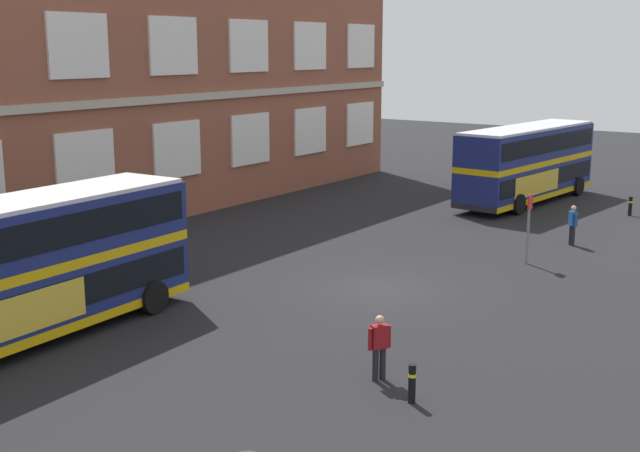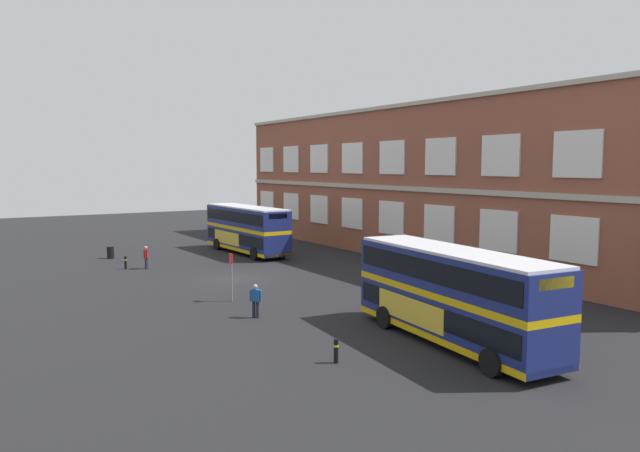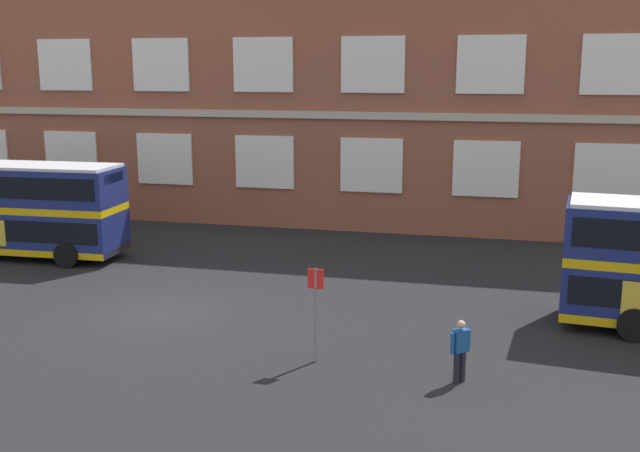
{
  "view_description": "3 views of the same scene",
  "coord_description": "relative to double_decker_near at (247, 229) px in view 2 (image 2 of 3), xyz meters",
  "views": [
    {
      "loc": [
        -23.72,
        -13.91,
        8.17
      ],
      "look_at": [
        1.09,
        3.19,
        1.63
      ],
      "focal_mm": 46.35,
      "sensor_mm": 36.0,
      "label": 1
    },
    {
      "loc": [
        36.57,
        -16.14,
        7.6
      ],
      "look_at": [
        4.71,
        3.73,
        3.76
      ],
      "focal_mm": 33.38,
      "sensor_mm": 36.0,
      "label": 2
    },
    {
      "loc": [
        11.01,
        -22.26,
        8.11
      ],
      "look_at": [
        4.21,
        5.35,
        2.08
      ],
      "focal_mm": 42.15,
      "sensor_mm": 36.0,
      "label": 3
    }
  ],
  "objects": [
    {
      "name": "brick_terminal_building",
      "position": [
        9.41,
        12.45,
        3.9
      ],
      "size": [
        49.52,
        8.19,
        12.4
      ],
      "color": "brown",
      "rests_on": "ground"
    },
    {
      "name": "safety_bollard_west",
      "position": [
        2.58,
        -10.97,
        -1.66
      ],
      "size": [
        0.19,
        0.19,
        0.95
      ],
      "color": "black",
      "rests_on": "ground"
    },
    {
      "name": "waiting_passenger",
      "position": [
        3.31,
        -9.65,
        -1.22
      ],
      "size": [
        0.59,
        0.42,
        1.7
      ],
      "color": "black",
      "rests_on": "ground"
    },
    {
      "name": "bus_stand_flag",
      "position": [
        16.36,
        -8.54,
        -0.51
      ],
      "size": [
        0.44,
        0.1,
        2.7
      ],
      "color": "slate",
      "rests_on": "ground"
    },
    {
      "name": "second_passenger",
      "position": [
        20.36,
        -8.99,
        -1.22
      ],
      "size": [
        0.54,
        0.5,
        1.7
      ],
      "color": "black",
      "rests_on": "ground"
    },
    {
      "name": "double_decker_middle",
      "position": [
        28.71,
        -3.76,
        0.0
      ],
      "size": [
        11.2,
        3.7,
        4.07
      ],
      "color": "navy",
      "rests_on": "ground"
    },
    {
      "name": "ground_plane",
      "position": [
        10.22,
        -3.53,
        -2.15
      ],
      "size": [
        120.0,
        120.0,
        0.0
      ],
      "primitive_type": "plane",
      "color": "black"
    },
    {
      "name": "station_litter_bin",
      "position": [
        -3.18,
        -10.75,
        -1.63
      ],
      "size": [
        0.6,
        0.6,
        1.03
      ],
      "color": "black",
      "rests_on": "ground"
    },
    {
      "name": "safety_bollard_east",
      "position": [
        28.21,
        -9.35,
        -1.66
      ],
      "size": [
        0.19,
        0.19,
        0.95
      ],
      "color": "black",
      "rests_on": "ground"
    },
    {
      "name": "double_decker_near",
      "position": [
        0.0,
        0.0,
        0.0
      ],
      "size": [
        11.08,
        3.16,
        4.07
      ],
      "color": "navy",
      "rests_on": "ground"
    }
  ]
}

